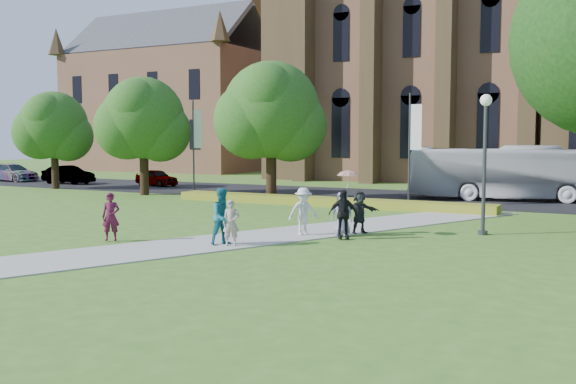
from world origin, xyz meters
The scene contains 23 objects.
ground centered at (0.00, 0.00, 0.00)m, with size 160.00×160.00×0.00m, color #3C7121.
road centered at (0.00, 20.00, 0.01)m, with size 160.00×10.00×0.02m, color black.
footpath centered at (0.00, 1.00, 0.02)m, with size 3.20×30.00×0.04m, color #B2B2A8.
flower_hedge centered at (-2.00, 13.20, 0.23)m, with size 18.00×1.40×0.45m, color #B59624.
building_west centered at (-34.00, 42.00, 9.21)m, with size 22.00×14.00×18.30m.
streetlamp centered at (7.50, 6.50, 3.30)m, with size 0.44×0.44×5.24m.
street_tree_0 centered at (-15.00, 14.00, 4.87)m, with size 5.20×5.20×7.50m.
street_tree_1 centered at (-6.00, 14.50, 5.22)m, with size 5.60×5.60×8.05m.
street_tree_2 centered at (-24.00, 15.00, 4.53)m, with size 4.80×4.80×6.95m.
banner_pole_0 centered at (2.11, 15.20, 3.39)m, with size 0.70×0.10×6.00m.
banner_pole_1 centered at (-11.89, 15.20, 3.39)m, with size 0.70×0.10×6.00m.
tour_coach centered at (6.25, 20.87, 1.62)m, with size 2.68×11.45×3.19m, color silver.
car_0 centered at (-19.15, 20.31, 0.65)m, with size 1.49×3.71×1.26m, color gray.
car_1 centered at (-26.78, 18.87, 0.74)m, with size 1.51×4.34×1.43m, color gray.
car_2 centered at (-33.37, 19.03, 0.74)m, with size 2.02×4.97×1.44m, color gray.
pedestrian_0 centered at (-3.73, -1.19, 0.88)m, with size 0.62×0.40×1.69m, color #4E112B.
pedestrian_1 centered at (0.21, -0.07, 0.99)m, with size 0.93×0.72×1.91m, color #196B80.
pedestrian_2 centered at (1.64, 3.12, 0.92)m, with size 1.14×0.65×1.76m, color silver.
pedestrian_3 centered at (3.27, 3.00, 0.91)m, with size 1.03×0.43×1.75m, color black.
pedestrian_4 centered at (2.97, 3.67, 0.85)m, with size 0.79×0.52×1.62m, color slate.
pedestrian_5 centered at (3.33, 4.50, 0.84)m, with size 1.49×0.47×1.61m, color #222428.
pedestrian_6 centered at (0.57, -0.15, 0.81)m, with size 0.56×0.37×1.53m, color #AD9790.
parasol centered at (3.15, 3.77, 2.01)m, with size 0.79×0.79×0.70m, color #EAA5BD.
Camera 1 is at (12.00, -18.05, 3.61)m, focal length 40.00 mm.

